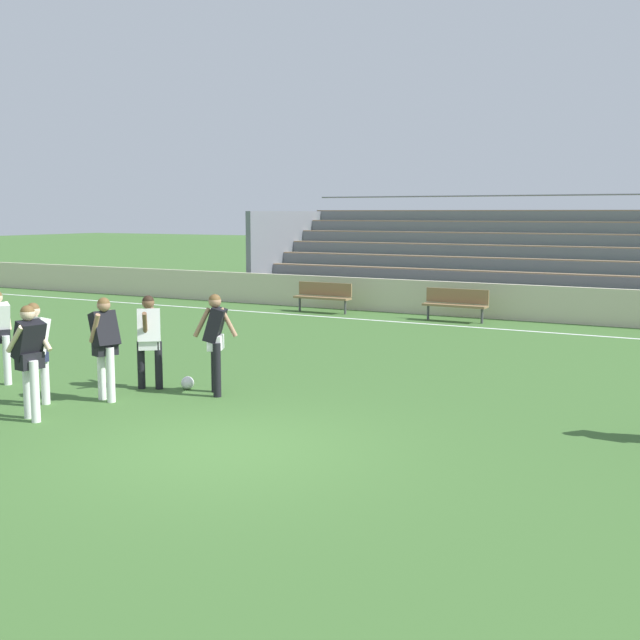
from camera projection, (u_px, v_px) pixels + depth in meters
ground_plane at (223, 448)px, 10.35m from camera, size 160.00×160.00×0.00m
field_line_sideline at (497, 329)px, 20.91m from camera, size 44.00×0.12×0.01m
sideline_wall at (518, 302)px, 22.55m from camera, size 48.00×0.16×1.00m
bench_near_bin at (323, 294)px, 24.31m from camera, size 1.80×0.40×0.90m
bench_far_left at (456, 302)px, 22.31m from camera, size 1.80×0.40×0.90m
player_dark_overlapping at (215, 335)px, 13.28m from camera, size 0.67×0.50×1.68m
player_white_deep_cover at (149, 334)px, 13.72m from camera, size 0.48×0.71×1.61m
player_dark_pressing_high at (29, 352)px, 11.62m from camera, size 0.54×0.52×1.69m
player_white_on_ball at (35, 345)px, 12.55m from camera, size 0.44×0.50×1.62m
player_dark_wide_left at (105, 340)px, 12.83m from camera, size 0.48×0.57×1.67m
soccer_ball at (188, 383)px, 13.80m from camera, size 0.22×0.22×0.22m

